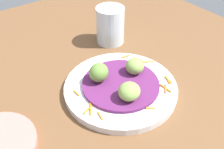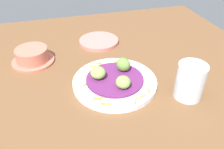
{
  "view_description": "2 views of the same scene",
  "coord_description": "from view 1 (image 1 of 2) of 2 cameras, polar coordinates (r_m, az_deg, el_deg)",
  "views": [
    {
      "loc": [
        22.6,
        36.03,
        42.07
      ],
      "look_at": [
        -3.54,
        0.94,
        6.07
      ],
      "focal_mm": 41.03,
      "sensor_mm": 36.0,
      "label": 1
    },
    {
      "loc": [
        -58.2,
        18.61,
        45.25
      ],
      "look_at": [
        -4.73,
        3.66,
        5.91
      ],
      "focal_mm": 36.9,
      "sensor_mm": 36.0,
      "label": 2
    }
  ],
  "objects": [
    {
      "name": "table_surface",
      "position": [
        0.59,
        -3.31,
        -4.63
      ],
      "size": [
        110.0,
        110.0,
        2.0
      ],
      "primitive_type": "cube",
      "color": "brown",
      "rests_on": "ground"
    },
    {
      "name": "main_plate",
      "position": [
        0.58,
        1.92,
        -2.98
      ],
      "size": [
        25.51,
        25.51,
        1.64
      ],
      "primitive_type": "cylinder",
      "color": "silver",
      "rests_on": "table_surface"
    },
    {
      "name": "cabbage_bed",
      "position": [
        0.57,
        1.94,
        -2.1
      ],
      "size": [
        17.38,
        17.38,
        0.72
      ],
      "primitive_type": "cylinder",
      "color": "#60235B",
      "rests_on": "main_plate"
    },
    {
      "name": "carrot_garnish",
      "position": [
        0.57,
        4.89,
        -2.45
      ],
      "size": [
        23.49,
        18.18,
        0.4
      ],
      "color": "orange",
      "rests_on": "main_plate"
    },
    {
      "name": "guac_scoop_left",
      "position": [
        0.57,
        -2.97,
        0.44
      ],
      "size": [
        5.95,
        5.78,
        4.24
      ],
      "primitive_type": "ellipsoid",
      "rotation": [
        0.0,
        0.0,
        2.02
      ],
      "color": "olive",
      "rests_on": "cabbage_bed"
    },
    {
      "name": "guac_scoop_center",
      "position": [
        0.53,
        3.85,
        -3.77
      ],
      "size": [
        5.88,
        5.71,
        3.57
      ],
      "primitive_type": "ellipsoid",
      "rotation": [
        0.0,
        0.0,
        0.29
      ],
      "color": "#84A851",
      "rests_on": "cabbage_bed"
    },
    {
      "name": "guac_scoop_right",
      "position": [
        0.59,
        5.09,
        1.86
      ],
      "size": [
        5.87,
        5.87,
        3.57
      ],
      "primitive_type": "ellipsoid",
      "rotation": [
        0.0,
        0.0,
        2.12
      ],
      "color": "#84A851",
      "rests_on": "cabbage_bed"
    },
    {
      "name": "water_glass",
      "position": [
        0.73,
        -0.4,
        10.92
      ],
      "size": [
        7.9,
        7.9,
        10.39
      ],
      "primitive_type": "cylinder",
      "color": "silver",
      "rests_on": "table_surface"
    }
  ]
}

